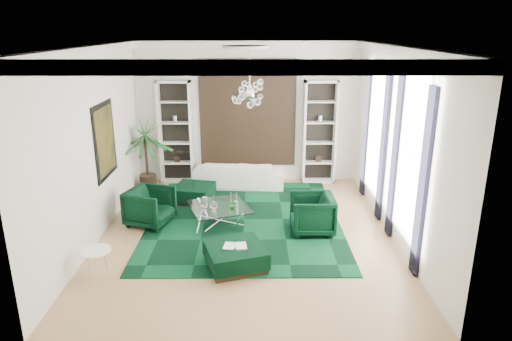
{
  "coord_description": "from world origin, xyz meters",
  "views": [
    {
      "loc": [
        0.15,
        -8.76,
        4.15
      ],
      "look_at": [
        0.21,
        0.5,
        1.21
      ],
      "focal_mm": 32.0,
      "sensor_mm": 36.0,
      "label": 1
    }
  ],
  "objects_px": {
    "ottoman_side": "(194,193)",
    "ottoman_front": "(235,256)",
    "armchair_left": "(150,207)",
    "side_table": "(97,264)",
    "armchair_right": "(312,214)",
    "coffee_table": "(220,215)",
    "palm": "(145,145)",
    "sofa": "(239,174)"
  },
  "relations": [
    {
      "from": "palm",
      "to": "ottoman_front",
      "type": "bearing_deg",
      "value": -59.12
    },
    {
      "from": "armchair_left",
      "to": "side_table",
      "type": "xyz_separation_m",
      "value": [
        -0.45,
        -2.22,
        -0.16
      ]
    },
    {
      "from": "sofa",
      "to": "side_table",
      "type": "height_order",
      "value": "sofa"
    },
    {
      "from": "coffee_table",
      "to": "palm",
      "type": "bearing_deg",
      "value": 132.3
    },
    {
      "from": "sofa",
      "to": "side_table",
      "type": "bearing_deg",
      "value": 67.18
    },
    {
      "from": "sofa",
      "to": "armchair_right",
      "type": "relative_size",
      "value": 2.68
    },
    {
      "from": "palm",
      "to": "sofa",
      "type": "bearing_deg",
      "value": 5.19
    },
    {
      "from": "armchair_left",
      "to": "armchair_right",
      "type": "xyz_separation_m",
      "value": [
        3.48,
        -0.42,
        0.0
      ]
    },
    {
      "from": "armchair_left",
      "to": "palm",
      "type": "bearing_deg",
      "value": 32.39
    },
    {
      "from": "ottoman_side",
      "to": "side_table",
      "type": "bearing_deg",
      "value": -108.81
    },
    {
      "from": "armchair_left",
      "to": "ottoman_side",
      "type": "relative_size",
      "value": 0.99
    },
    {
      "from": "armchair_right",
      "to": "coffee_table",
      "type": "xyz_separation_m",
      "value": [
        -1.97,
        0.42,
        -0.2
      ]
    },
    {
      "from": "armchair_left",
      "to": "side_table",
      "type": "height_order",
      "value": "armchair_left"
    },
    {
      "from": "sofa",
      "to": "ottoman_side",
      "type": "height_order",
      "value": "sofa"
    },
    {
      "from": "sofa",
      "to": "ottoman_side",
      "type": "relative_size",
      "value": 2.66
    },
    {
      "from": "ottoman_front",
      "to": "ottoman_side",
      "type": "bearing_deg",
      "value": 109.35
    },
    {
      "from": "sofa",
      "to": "side_table",
      "type": "distance_m",
      "value": 5.23
    },
    {
      "from": "sofa",
      "to": "palm",
      "type": "bearing_deg",
      "value": 8.62
    },
    {
      "from": "armchair_right",
      "to": "coffee_table",
      "type": "bearing_deg",
      "value": -102.67
    },
    {
      "from": "sofa",
      "to": "coffee_table",
      "type": "distance_m",
      "value": 2.51
    },
    {
      "from": "sofa",
      "to": "ottoman_front",
      "type": "bearing_deg",
      "value": 94.18
    },
    {
      "from": "ottoman_side",
      "to": "armchair_left",
      "type": "bearing_deg",
      "value": -119.34
    },
    {
      "from": "ottoman_side",
      "to": "side_table",
      "type": "relative_size",
      "value": 1.73
    },
    {
      "from": "armchair_right",
      "to": "ottoman_front",
      "type": "bearing_deg",
      "value": -47.62
    },
    {
      "from": "ottoman_front",
      "to": "palm",
      "type": "bearing_deg",
      "value": 120.88
    },
    {
      "from": "sofa",
      "to": "armchair_right",
      "type": "height_order",
      "value": "armchair_right"
    },
    {
      "from": "armchair_left",
      "to": "armchair_right",
      "type": "relative_size",
      "value": 1.0
    },
    {
      "from": "armchair_left",
      "to": "palm",
      "type": "distance_m",
      "value": 2.45
    },
    {
      "from": "armchair_right",
      "to": "ottoman_front",
      "type": "height_order",
      "value": "armchair_right"
    },
    {
      "from": "armchair_left",
      "to": "palm",
      "type": "relative_size",
      "value": 0.37
    },
    {
      "from": "sofa",
      "to": "ottoman_side",
      "type": "bearing_deg",
      "value": 48.53
    },
    {
      "from": "armchair_left",
      "to": "coffee_table",
      "type": "relative_size",
      "value": 0.75
    },
    {
      "from": "ottoman_front",
      "to": "side_table",
      "type": "bearing_deg",
      "value": -171.82
    },
    {
      "from": "sofa",
      "to": "side_table",
      "type": "xyz_separation_m",
      "value": [
        -2.31,
        -4.69,
        -0.1
      ]
    },
    {
      "from": "coffee_table",
      "to": "palm",
      "type": "relative_size",
      "value": 0.5
    },
    {
      "from": "armchair_left",
      "to": "palm",
      "type": "height_order",
      "value": "palm"
    },
    {
      "from": "armchair_left",
      "to": "armchair_right",
      "type": "distance_m",
      "value": 3.5
    },
    {
      "from": "ottoman_side",
      "to": "ottoman_front",
      "type": "bearing_deg",
      "value": -70.65
    },
    {
      "from": "coffee_table",
      "to": "ottoman_front",
      "type": "bearing_deg",
      "value": -77.52
    },
    {
      "from": "sofa",
      "to": "armchair_left",
      "type": "distance_m",
      "value": 3.1
    },
    {
      "from": "sofa",
      "to": "ottoman_front",
      "type": "relative_size",
      "value": 2.39
    },
    {
      "from": "side_table",
      "to": "coffee_table",
      "type": "bearing_deg",
      "value": 48.5
    }
  ]
}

